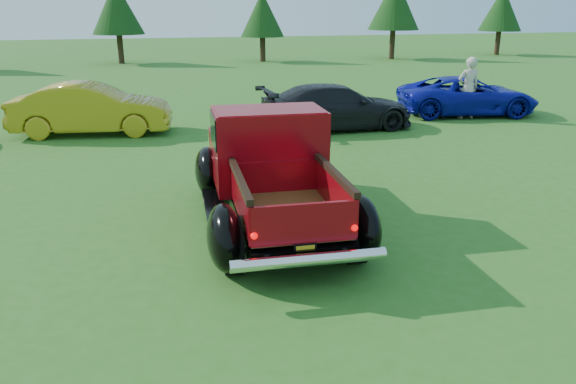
# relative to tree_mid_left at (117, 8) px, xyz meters

# --- Properties ---
(ground) EXTENTS (120.00, 120.00, 0.00)m
(ground) POSITION_rel_tree_mid_left_xyz_m (3.00, -31.00, -3.38)
(ground) COLOR #2E661D
(ground) RESTS_ON ground
(tree_mid_left) EXTENTS (3.20, 3.20, 5.00)m
(tree_mid_left) POSITION_rel_tree_mid_left_xyz_m (0.00, 0.00, 0.00)
(tree_mid_left) COLOR #332114
(tree_mid_left) RESTS_ON ground
(tree_mid_right) EXTENTS (2.82, 2.82, 4.40)m
(tree_mid_right) POSITION_rel_tree_mid_left_xyz_m (9.00, -1.00, -0.41)
(tree_mid_right) COLOR #332114
(tree_mid_right) RESTS_ON ground
(tree_east) EXTENTS (3.46, 3.46, 5.40)m
(tree_east) POSITION_rel_tree_mid_left_xyz_m (18.00, -1.50, 0.27)
(tree_east) COLOR #332114
(tree_east) RESTS_ON ground
(tree_far_east) EXTENTS (3.07, 3.07, 4.80)m
(tree_far_east) POSITION_rel_tree_mid_left_xyz_m (27.00, -0.50, -0.14)
(tree_far_east) COLOR #332114
(tree_far_east) RESTS_ON ground
(pickup_truck) EXTENTS (2.68, 5.28, 1.92)m
(pickup_truck) POSITION_rel_tree_mid_left_xyz_m (2.88, -28.99, -2.47)
(pickup_truck) COLOR black
(pickup_truck) RESTS_ON ground
(show_car_yellow) EXTENTS (4.59, 2.12, 1.46)m
(show_car_yellow) POSITION_rel_tree_mid_left_xyz_m (-0.50, -21.15, -2.65)
(show_car_yellow) COLOR #B19117
(show_car_yellow) RESTS_ON ground
(show_car_grey) EXTENTS (4.65, 1.99, 1.34)m
(show_car_grey) POSITION_rel_tree_mid_left_xyz_m (6.50, -22.33, -2.71)
(show_car_grey) COLOR black
(show_car_grey) RESTS_ON ground
(show_car_blue) EXTENTS (4.90, 2.91, 1.28)m
(show_car_blue) POSITION_rel_tree_mid_left_xyz_m (11.58, -21.27, -2.74)
(show_car_blue) COLOR #0E129A
(show_car_blue) RESTS_ON ground
(spectator) EXTENTS (0.75, 0.52, 1.98)m
(spectator) POSITION_rel_tree_mid_left_xyz_m (11.20, -21.84, -2.39)
(spectator) COLOR #C0B4A6
(spectator) RESTS_ON ground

